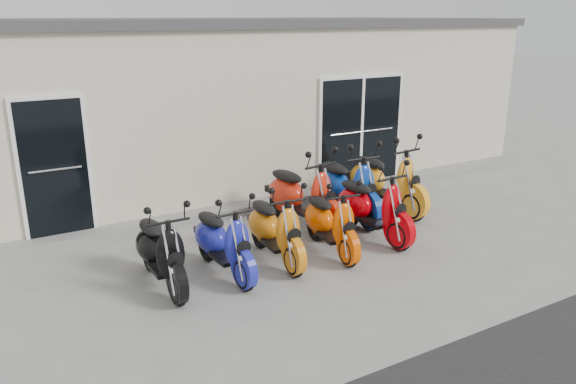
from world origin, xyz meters
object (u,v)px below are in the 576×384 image
object	(u,v)px
scooter_front_orange_a	(275,220)
scooter_front_orange_b	(331,214)
scooter_back_red	(302,186)
scooter_front_black	(160,241)
scooter_front_blue	(223,232)
scooter_back_yellow	(386,171)
scooter_back_blue	(348,178)
scooter_front_red	(372,198)

from	to	relation	value
scooter_front_orange_a	scooter_front_orange_b	size ratio (longest dim) A/B	1.04
scooter_front_orange_a	scooter_back_red	bearing A→B (deg)	45.39
scooter_front_black	scooter_front_blue	bearing A→B (deg)	-5.04
scooter_front_blue	scooter_back_yellow	bearing A→B (deg)	11.91
scooter_front_orange_b	scooter_back_red	bearing A→B (deg)	87.62
scooter_front_black	scooter_front_blue	world-z (taller)	scooter_front_black
scooter_front_orange_a	scooter_back_yellow	xyz separation A→B (m)	(2.79, 0.93, 0.11)
scooter_front_black	scooter_back_red	distance (m)	2.88
scooter_front_blue	scooter_front_orange_a	world-z (taller)	scooter_front_orange_a
scooter_front_black	scooter_back_yellow	distance (m)	4.56
scooter_front_orange_a	scooter_front_blue	bearing A→B (deg)	-174.69
scooter_front_black	scooter_back_blue	world-z (taller)	scooter_back_blue
scooter_front_blue	scooter_front_orange_b	world-z (taller)	scooter_front_blue
scooter_front_orange_a	scooter_back_red	xyz separation A→B (m)	(1.05, 0.96, 0.09)
scooter_front_blue	scooter_front_orange_b	bearing A→B (deg)	-6.50
scooter_back_red	scooter_back_yellow	size ratio (longest dim) A/B	0.98
scooter_front_orange_b	scooter_back_red	world-z (taller)	scooter_back_red
scooter_back_yellow	scooter_front_orange_b	bearing A→B (deg)	-156.99
scooter_front_blue	scooter_front_orange_a	distance (m)	0.83
scooter_front_black	scooter_back_red	world-z (taller)	scooter_back_red
scooter_front_black	scooter_back_red	bearing A→B (deg)	18.60
scooter_front_orange_a	scooter_back_yellow	bearing A→B (deg)	21.47
scooter_back_red	scooter_back_yellow	world-z (taller)	scooter_back_yellow
scooter_front_orange_a	scooter_back_red	distance (m)	1.42
scooter_front_black	scooter_back_yellow	bearing A→B (deg)	11.28
scooter_front_orange_a	scooter_front_black	bearing A→B (deg)	-178.42
scooter_front_black	scooter_front_orange_b	distance (m)	2.55
scooter_front_orange_a	scooter_front_orange_b	bearing A→B (deg)	-5.87
scooter_front_black	scooter_back_yellow	world-z (taller)	scooter_back_yellow
scooter_front_blue	scooter_front_orange_b	distance (m)	1.70
scooter_front_blue	scooter_front_red	distance (m)	2.59
scooter_front_orange_b	scooter_back_yellow	distance (m)	2.21
scooter_front_blue	scooter_front_orange_b	size ratio (longest dim) A/B	1.02
scooter_front_black	scooter_front_orange_b	bearing A→B (deg)	-3.99
scooter_front_orange_a	scooter_back_yellow	distance (m)	2.95
scooter_front_black	scooter_back_yellow	xyz separation A→B (m)	(4.47, 0.89, 0.10)
scooter_front_orange_a	scooter_back_blue	distance (m)	2.18
scooter_front_blue	scooter_back_red	bearing A→B (deg)	24.83
scooter_front_black	scooter_front_orange_a	world-z (taller)	scooter_front_black
scooter_front_blue	scooter_back_blue	size ratio (longest dim) A/B	0.85
scooter_front_orange_b	scooter_front_red	size ratio (longest dim) A/B	0.90
scooter_back_blue	scooter_front_orange_b	bearing A→B (deg)	-132.18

